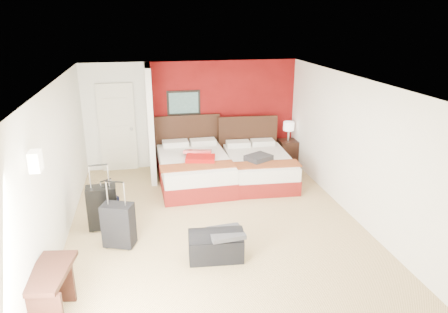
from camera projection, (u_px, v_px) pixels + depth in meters
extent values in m
plane|color=#DABE86|center=(217.00, 226.00, 7.17)|extent=(6.50, 6.50, 0.00)
cube|color=white|center=(192.00, 114.00, 9.78)|extent=(5.00, 0.04, 2.50)
cube|color=white|center=(56.00, 169.00, 6.30)|extent=(0.04, 6.50, 2.50)
cube|color=black|center=(184.00, 103.00, 9.59)|extent=(0.78, 0.03, 0.58)
cube|color=white|center=(35.00, 161.00, 4.72)|extent=(0.12, 0.20, 0.24)
cube|color=maroon|center=(223.00, 113.00, 9.89)|extent=(3.50, 0.04, 2.50)
cube|color=silver|center=(150.00, 123.00, 9.00)|extent=(0.12, 1.20, 2.50)
cube|color=silver|center=(117.00, 128.00, 9.48)|extent=(0.82, 0.06, 2.05)
cube|color=silver|center=(194.00, 170.00, 8.88)|extent=(1.52, 2.13, 0.63)
cube|color=silver|center=(259.00, 168.00, 9.07)|extent=(1.45, 2.00, 0.58)
cube|color=#AE100E|center=(199.00, 155.00, 8.68)|extent=(0.75, 0.93, 0.10)
cube|color=#333438|center=(259.00, 158.00, 8.66)|extent=(0.63, 0.59, 0.12)
cube|color=black|center=(287.00, 152.00, 10.11)|extent=(0.43, 0.43, 0.60)
cylinder|color=white|center=(289.00, 131.00, 9.94)|extent=(0.30, 0.30, 0.46)
cube|color=black|center=(103.00, 208.00, 7.00)|extent=(0.51, 0.34, 0.74)
cube|color=black|center=(119.00, 226.00, 6.45)|extent=(0.54, 0.43, 0.69)
cube|color=black|center=(109.00, 212.00, 7.19)|extent=(0.40, 0.37, 0.47)
cube|color=black|center=(216.00, 246.00, 6.17)|extent=(0.84, 0.49, 0.41)
cube|color=#3B3C41|center=(226.00, 233.00, 6.07)|extent=(0.54, 0.47, 0.07)
cube|color=black|center=(53.00, 296.00, 4.85)|extent=(0.55, 0.90, 0.71)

